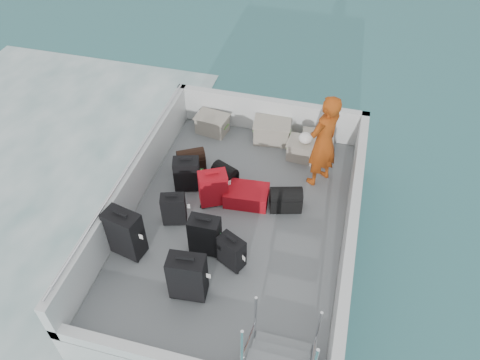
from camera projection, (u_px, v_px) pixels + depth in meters
The scene contains 22 objects.
ground at pixel (237, 246), 7.82m from camera, with size 160.00×160.00×0.00m, color #174F52.
ferry_hull at pixel (237, 234), 7.61m from camera, with size 3.60×5.00×0.60m, color silver.
deck at pixel (237, 222), 7.40m from camera, with size 3.30×4.70×0.02m, color slate.
deck_fittings at pixel (254, 226), 6.85m from camera, with size 3.60×5.00×0.90m.
suitcase_0 at pixel (125, 234), 6.71m from camera, with size 0.52×0.29×0.80m, color black.
suitcase_1 at pixel (174, 209), 7.20m from camera, with size 0.37×0.21×0.56m, color black.
suitcase_2 at pixel (187, 174), 7.73m from camera, with size 0.42×0.25×0.61m, color black.
suitcase_3 at pixel (188, 277), 6.20m from camera, with size 0.50×0.29×0.75m, color black.
suitcase_4 at pixel (205, 235), 6.77m from camera, with size 0.44×0.26×0.66m, color black.
suitcase_5 at pixel (213, 188), 7.48m from camera, with size 0.45×0.27×0.62m, color red.
suitcase_6 at pixel (231, 252), 6.63m from camera, with size 0.38×0.23×0.54m, color black.
suitcase_8 at pixel (246, 195), 7.61m from camera, with size 0.46×0.70×0.28m, color red.
duffel_0 at pixel (191, 162), 8.16m from camera, with size 0.47×0.30×0.32m, color black, non-canonical shape.
duffel_1 at pixel (225, 177), 7.89m from camera, with size 0.39×0.30×0.32m, color black, non-canonical shape.
duffel_2 at pixel (286, 201), 7.50m from camera, with size 0.51×0.30×0.32m, color black, non-canonical shape.
crate_0 at pixel (212, 125), 8.91m from camera, with size 0.56×0.38×0.34m, color #A29A8D.
crate_1 at pixel (272, 132), 8.71m from camera, with size 0.64×0.44×0.39m, color #A29A8D.
crate_2 at pixel (304, 151), 8.37m from camera, with size 0.56×0.38×0.34m, color #A29A8D.
crate_3 at pixel (317, 143), 8.55m from camera, with size 0.52×0.36×0.32m, color #A29A8D.
yellow_bag at pixel (315, 141), 8.64m from camera, with size 0.28×0.26×0.22m, color gold.
white_bag at pixel (305, 139), 8.19m from camera, with size 0.24×0.24×0.18m, color white.
passenger at pixel (323, 141), 7.49m from camera, with size 0.63×0.40×1.70m, color #DD5614.
Camera 1 is at (1.28, -4.66, 6.25)m, focal length 35.00 mm.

